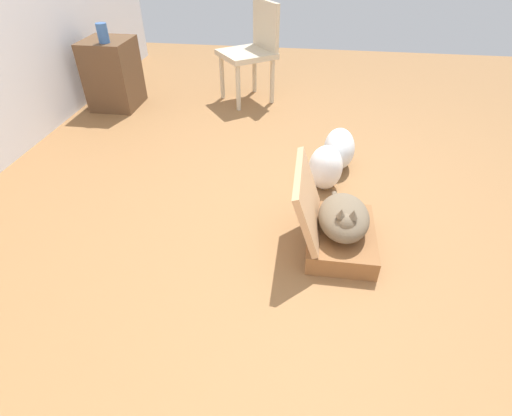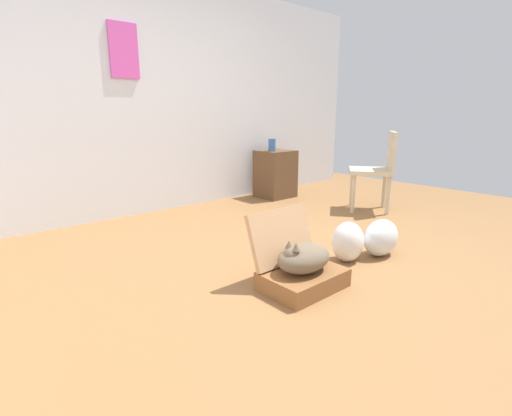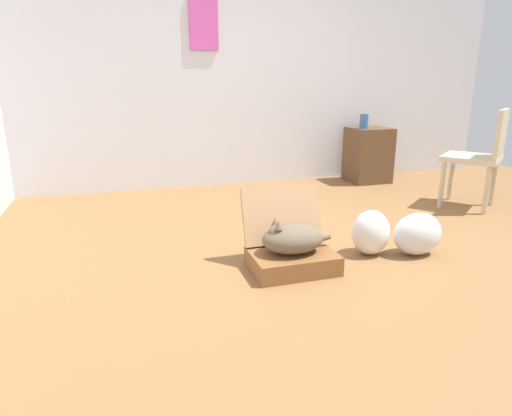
{
  "view_description": "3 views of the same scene",
  "coord_description": "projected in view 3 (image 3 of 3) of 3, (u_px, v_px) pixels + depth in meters",
  "views": [
    {
      "loc": [
        -2.1,
        -0.06,
        1.55
      ],
      "look_at": [
        -0.49,
        0.17,
        0.33
      ],
      "focal_mm": 27.34,
      "sensor_mm": 36.0,
      "label": 1
    },
    {
      "loc": [
        -2.1,
        -1.83,
        1.12
      ],
      "look_at": [
        -0.26,
        0.28,
        0.42
      ],
      "focal_mm": 26.59,
      "sensor_mm": 36.0,
      "label": 2
    },
    {
      "loc": [
        -1.35,
        -2.72,
        1.16
      ],
      "look_at": [
        -0.44,
        0.19,
        0.28
      ],
      "focal_mm": 31.13,
      "sensor_mm": 36.0,
      "label": 3
    }
  ],
  "objects": [
    {
      "name": "side_table",
      "position": [
        368.0,
        155.0,
        5.23
      ],
      "size": [
        0.45,
        0.43,
        0.63
      ],
      "primitive_type": "cube",
      "color": "brown",
      "rests_on": "ground"
    },
    {
      "name": "suitcase_base",
      "position": [
        292.0,
        261.0,
        2.81
      ],
      "size": [
        0.53,
        0.38,
        0.12
      ],
      "primitive_type": "cube",
      "color": "brown",
      "rests_on": "ground"
    },
    {
      "name": "ground_plane",
      "position": [
        322.0,
        247.0,
        3.2
      ],
      "size": [
        7.68,
        7.68,
        0.0
      ],
      "primitive_type": "plane",
      "color": "olive",
      "rests_on": "ground"
    },
    {
      "name": "plastic_bag_white",
      "position": [
        371.0,
        232.0,
        3.04
      ],
      "size": [
        0.27,
        0.23,
        0.31
      ],
      "primitive_type": "ellipsoid",
      "color": "white",
      "rests_on": "ground"
    },
    {
      "name": "wall_back",
      "position": [
        238.0,
        67.0,
        4.92
      ],
      "size": [
        6.4,
        0.15,
        2.6
      ],
      "color": "silver",
      "rests_on": "ground"
    },
    {
      "name": "suitcase_lid",
      "position": [
        281.0,
        215.0,
        2.93
      ],
      "size": [
        0.53,
        0.16,
        0.37
      ],
      "primitive_type": "cube",
      "rotation": [
        1.23,
        0.0,
        0.0
      ],
      "color": "tan",
      "rests_on": "suitcase_base"
    },
    {
      "name": "vase_tall",
      "position": [
        364.0,
        121.0,
        5.04
      ],
      "size": [
        0.09,
        0.09,
        0.16
      ],
      "primitive_type": "cylinder",
      "color": "#38609E",
      "rests_on": "side_table"
    },
    {
      "name": "cat",
      "position": [
        292.0,
        238.0,
        2.76
      ],
      "size": [
        0.48,
        0.28,
        0.23
      ],
      "color": "brown",
      "rests_on": "suitcase_base"
    },
    {
      "name": "plastic_bag_clear",
      "position": [
        417.0,
        234.0,
        3.04
      ],
      "size": [
        0.35,
        0.23,
        0.3
      ],
      "primitive_type": "ellipsoid",
      "color": "silver",
      "rests_on": "ground"
    },
    {
      "name": "chair",
      "position": [
        481.0,
        154.0,
        4.07
      ],
      "size": [
        0.65,
        0.66,
        0.92
      ],
      "rotation": [
        0.0,
        0.0,
        -2.49
      ],
      "color": "beige",
      "rests_on": "ground"
    }
  ]
}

